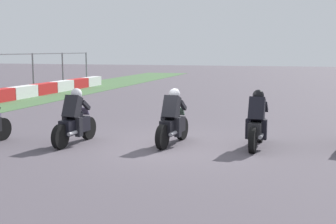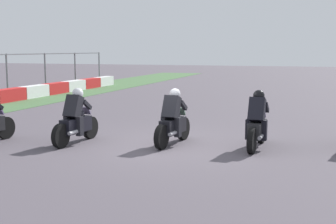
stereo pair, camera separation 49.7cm
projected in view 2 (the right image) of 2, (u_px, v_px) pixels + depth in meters
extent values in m
plane|color=#504951|center=(167.00, 145.00, 12.19)|extent=(120.00, 120.00, 0.00)
cube|color=red|center=(9.00, 95.00, 22.27)|extent=(2.03, 0.60, 0.64)
cube|color=silver|center=(34.00, 92.00, 24.21)|extent=(2.03, 0.60, 0.64)
cube|color=red|center=(55.00, 88.00, 26.16)|extent=(2.03, 0.60, 0.64)
cube|color=silver|center=(74.00, 86.00, 28.10)|extent=(2.03, 0.60, 0.64)
cube|color=red|center=(90.00, 83.00, 30.04)|extent=(2.03, 0.60, 0.64)
cube|color=silver|center=(104.00, 81.00, 31.99)|extent=(2.03, 0.60, 0.64)
cylinder|color=slate|center=(7.00, 76.00, 24.11)|extent=(0.10, 0.10, 2.33)
cylinder|color=slate|center=(45.00, 72.00, 27.45)|extent=(0.10, 0.10, 2.33)
cylinder|color=slate|center=(75.00, 70.00, 30.79)|extent=(0.10, 0.10, 2.33)
cylinder|color=slate|center=(99.00, 68.00, 34.13)|extent=(0.10, 0.10, 2.33)
cylinder|color=black|center=(261.00, 131.00, 12.48)|extent=(0.65, 0.17, 0.64)
cylinder|color=black|center=(252.00, 141.00, 11.18)|extent=(0.65, 0.17, 0.64)
cube|color=#232325|center=(257.00, 129.00, 11.80)|extent=(1.11, 0.37, 0.40)
ellipsoid|color=#232325|center=(258.00, 117.00, 11.86)|extent=(0.49, 0.32, 0.24)
cube|color=red|center=(253.00, 132.00, 11.33)|extent=(0.07, 0.16, 0.08)
cylinder|color=#A5A5AD|center=(261.00, 137.00, 11.44)|extent=(0.42, 0.12, 0.10)
cube|color=black|center=(257.00, 110.00, 11.64)|extent=(0.50, 0.42, 0.66)
sphere|color=black|center=(259.00, 96.00, 11.80)|extent=(0.31, 0.31, 0.30)
cube|color=slate|center=(261.00, 114.00, 12.22)|extent=(0.17, 0.27, 0.23)
cube|color=black|center=(249.00, 129.00, 11.77)|extent=(0.19, 0.15, 0.52)
cube|color=black|center=(264.00, 130.00, 11.62)|extent=(0.19, 0.15, 0.52)
cube|color=black|center=(253.00, 107.00, 12.05)|extent=(0.39, 0.12, 0.31)
cube|color=black|center=(266.00, 107.00, 11.93)|extent=(0.39, 0.12, 0.31)
cylinder|color=black|center=(183.00, 129.00, 12.92)|extent=(0.65, 0.22, 0.64)
cylinder|color=black|center=(162.00, 137.00, 11.67)|extent=(0.65, 0.22, 0.64)
cube|color=black|center=(173.00, 126.00, 12.27)|extent=(1.13, 0.45, 0.40)
ellipsoid|color=black|center=(175.00, 115.00, 12.32)|extent=(0.51, 0.36, 0.24)
cube|color=red|center=(165.00, 128.00, 11.81)|extent=(0.08, 0.17, 0.08)
cylinder|color=#A5A5AD|center=(173.00, 133.00, 11.91)|extent=(0.43, 0.15, 0.10)
cube|color=black|center=(171.00, 107.00, 12.11)|extent=(0.53, 0.46, 0.66)
sphere|color=silver|center=(175.00, 94.00, 12.26)|extent=(0.33, 0.33, 0.30)
cube|color=slate|center=(180.00, 111.00, 12.67)|extent=(0.18, 0.28, 0.23)
cube|color=black|center=(164.00, 126.00, 12.25)|extent=(0.20, 0.16, 0.52)
cube|color=black|center=(178.00, 127.00, 12.08)|extent=(0.20, 0.16, 0.52)
cube|color=black|center=(171.00, 105.00, 12.53)|extent=(0.39, 0.15, 0.31)
cube|color=black|center=(183.00, 105.00, 12.37)|extent=(0.39, 0.15, 0.31)
cylinder|color=black|center=(90.00, 128.00, 13.09)|extent=(0.65, 0.19, 0.64)
cylinder|color=black|center=(61.00, 136.00, 11.82)|extent=(0.65, 0.19, 0.64)
cube|color=black|center=(76.00, 125.00, 12.43)|extent=(1.12, 0.41, 0.40)
ellipsoid|color=black|center=(78.00, 114.00, 12.48)|extent=(0.50, 0.34, 0.24)
cube|color=red|center=(65.00, 127.00, 11.96)|extent=(0.07, 0.16, 0.08)
cylinder|color=#A5A5AD|center=(74.00, 132.00, 12.07)|extent=(0.43, 0.13, 0.10)
cube|color=black|center=(73.00, 107.00, 12.27)|extent=(0.52, 0.44, 0.66)
sphere|color=silver|center=(78.00, 93.00, 12.42)|extent=(0.32, 0.32, 0.30)
cube|color=slate|center=(86.00, 110.00, 12.84)|extent=(0.18, 0.27, 0.23)
cube|color=black|center=(67.00, 125.00, 12.40)|extent=(0.19, 0.15, 0.52)
cube|color=black|center=(80.00, 126.00, 12.24)|extent=(0.19, 0.15, 0.52)
cube|color=black|center=(76.00, 104.00, 12.68)|extent=(0.39, 0.13, 0.31)
cube|color=black|center=(87.00, 105.00, 12.54)|extent=(0.39, 0.13, 0.31)
cylinder|color=black|center=(5.00, 128.00, 13.04)|extent=(0.65, 0.22, 0.64)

